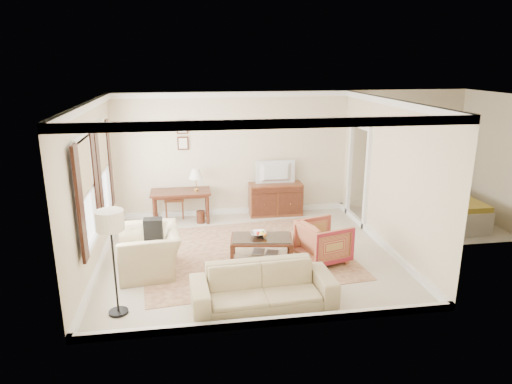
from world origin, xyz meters
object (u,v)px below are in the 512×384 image
object	(u,v)px
sideboard	(276,199)
tv	(276,165)
sofa	(263,280)
writing_desk	(181,196)
striped_armchair	(324,240)
coffee_table	(261,243)
club_armchair	(149,244)

from	to	relation	value
sideboard	tv	distance (m)	0.83
sideboard	tv	world-z (taller)	tv
sofa	tv	bearing A→B (deg)	73.31
writing_desk	striped_armchair	world-z (taller)	striped_armchair
sideboard	sofa	size ratio (longest dim) A/B	0.58
coffee_table	sideboard	bearing A→B (deg)	73.30
tv	coffee_table	bearing A→B (deg)	73.18
tv	striped_armchair	world-z (taller)	tv
club_armchair	sideboard	bearing A→B (deg)	128.05
sideboard	sofa	bearing A→B (deg)	-103.71
striped_armchair	sofa	size ratio (longest dim) A/B	0.39
sofa	sideboard	bearing A→B (deg)	73.38
writing_desk	club_armchair	world-z (taller)	club_armchair
striped_armchair	sofa	world-z (taller)	sofa
tv	sofa	xyz separation A→B (m)	(-1.01, -4.11, -0.80)
striped_armchair	club_armchair	bearing A→B (deg)	73.09
club_armchair	sofa	world-z (taller)	club_armchair
sideboard	coffee_table	size ratio (longest dim) A/B	1.04
writing_desk	coffee_table	world-z (taller)	writing_desk
writing_desk	sideboard	bearing A→B (deg)	4.21
coffee_table	club_armchair	distance (m)	2.01
coffee_table	striped_armchair	bearing A→B (deg)	-7.70
club_armchair	striped_armchair	bearing A→B (deg)	83.28
writing_desk	club_armchair	xyz separation A→B (m)	(-0.54, -2.53, -0.10)
striped_armchair	club_armchair	xyz separation A→B (m)	(-3.13, 0.03, 0.10)
club_armchair	writing_desk	bearing A→B (deg)	161.79
coffee_table	striped_armchair	xyz separation A→B (m)	(1.13, -0.15, 0.05)
sideboard	tv	size ratio (longest dim) A/B	1.40
tv	club_armchair	size ratio (longest dim) A/B	0.75
club_armchair	coffee_table	bearing A→B (deg)	87.29
writing_desk	striped_armchair	distance (m)	3.65
sofa	coffee_table	bearing A→B (deg)	78.46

